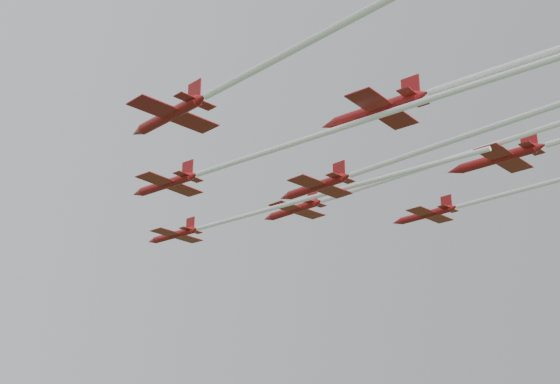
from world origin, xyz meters
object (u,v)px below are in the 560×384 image
jet_lead (241,217)px  jet_row3_left (309,41)px  jet_row2_left (271,150)px  jet_row2_right (369,186)px  jet_row4_left (536,57)px  jet_row3_right (522,189)px  jet_row3_mid (407,156)px

jet_lead → jet_row3_left: (-16.81, -40.12, 0.66)m
jet_row2_left → jet_row2_right: jet_row2_right is taller
jet_row4_left → jet_row2_right: bearing=54.5°
jet_row2_left → jet_row3_left: 19.11m
jet_lead → jet_row4_left: (0.22, -48.55, 0.55)m
jet_lead → jet_row2_right: (10.76, -14.35, 2.22)m
jet_lead → jet_row2_left: jet_lead is taller
jet_row2_right → jet_row3_left: jet_row2_right is taller
jet_row2_right → jet_row3_left: size_ratio=0.82×
jet_row2_right → jet_row3_right: (16.23, -11.18, -0.76)m
jet_row2_right → jet_row3_mid: bearing=-126.0°
jet_lead → jet_row2_left: size_ratio=0.91×
jet_row2_right → jet_row4_left: 35.82m
jet_lead → jet_row4_left: jet_row4_left is taller
jet_row2_left → jet_row3_left: size_ratio=0.86×
jet_row2_right → jet_row3_right: jet_row2_right is taller
jet_row3_left → jet_lead: bearing=55.4°
jet_row2_right → jet_row3_right: size_ratio=0.99×
jet_row3_right → jet_row2_left: bearing=163.1°
jet_row4_left → jet_row2_left: bearing=91.8°
jet_row2_right → jet_lead: bearing=115.6°
jet_row3_mid → jet_row4_left: size_ratio=0.93×
jet_row2_right → jet_row4_left: size_ratio=0.95×
jet_row3_mid → jet_row3_right: jet_row3_right is taller
jet_row2_right → jet_row3_mid: (-6.57, -14.26, -2.47)m
jet_row2_right → jet_row2_left: bearing=-168.9°
jet_row3_left → jet_row3_right: 46.18m
jet_row2_left → jet_row3_mid: 14.79m
jet_row3_left → jet_row3_right: (43.80, 14.59, 0.80)m
jet_row3_right → jet_row4_left: jet_row3_right is taller
jet_row2_right → jet_row3_right: 19.72m
jet_row3_right → jet_row2_right: bearing=133.2°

